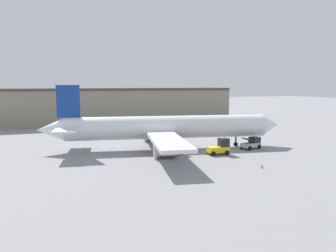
# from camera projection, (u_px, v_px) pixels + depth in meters

# --- Properties ---
(ground_plane) EXTENTS (400.00, 400.00, 0.00)m
(ground_plane) POSITION_uv_depth(u_px,v_px,m) (168.00, 148.00, 54.39)
(ground_plane) COLOR gray
(terminal_building) EXTENTS (66.11, 12.71, 9.63)m
(terminal_building) POSITION_uv_depth(u_px,v_px,m) (115.00, 105.00, 91.80)
(terminal_building) COLOR gray
(terminal_building) RESTS_ON ground_plane
(airplane) EXTENTS (40.09, 34.28, 10.49)m
(airplane) POSITION_uv_depth(u_px,v_px,m) (162.00, 128.00, 53.80)
(airplane) COLOR white
(airplane) RESTS_ON ground_plane
(ground_crew_worker) EXTENTS (0.38, 0.38, 1.71)m
(ground_crew_worker) POSITION_uv_depth(u_px,v_px,m) (224.00, 144.00, 53.32)
(ground_crew_worker) COLOR #1E2338
(ground_crew_worker) RESTS_ON ground_plane
(baggage_tug) EXTENTS (3.63, 2.80, 2.26)m
(baggage_tug) POSITION_uv_depth(u_px,v_px,m) (174.00, 148.00, 49.49)
(baggage_tug) COLOR #B2B2B7
(baggage_tug) RESTS_ON ground_plane
(belt_loader_truck) EXTENTS (3.66, 2.59, 2.00)m
(belt_loader_truck) POSITION_uv_depth(u_px,v_px,m) (252.00, 143.00, 53.99)
(belt_loader_truck) COLOR #B2B2B7
(belt_loader_truck) RESTS_ON ground_plane
(pushback_tug) EXTENTS (3.29, 2.01, 2.46)m
(pushback_tug) POSITION_uv_depth(u_px,v_px,m) (220.00, 147.00, 49.48)
(pushback_tug) COLOR yellow
(pushback_tug) RESTS_ON ground_plane
(safety_cone_near) EXTENTS (0.36, 0.36, 0.55)m
(safety_cone_near) POSITION_uv_depth(u_px,v_px,m) (262.00, 166.00, 41.52)
(safety_cone_near) COLOR #EF590F
(safety_cone_near) RESTS_ON ground_plane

